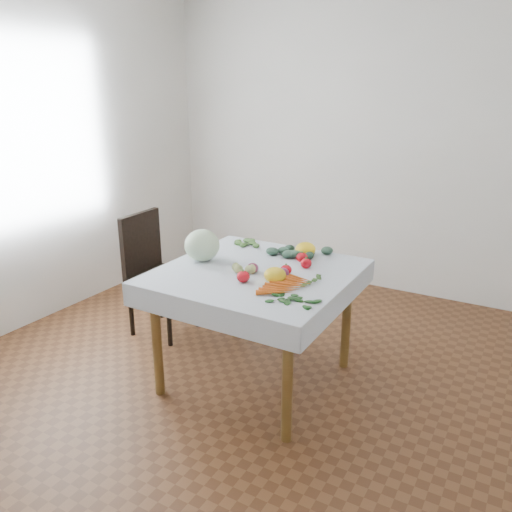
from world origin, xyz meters
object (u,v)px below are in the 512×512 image
at_px(heirloom_back, 306,249).
at_px(carrot_bunch, 287,284).
at_px(cabbage, 202,245).
at_px(table, 256,286).
at_px(chair, 153,265).

distance_m(heirloom_back, carrot_bunch, 0.57).
height_order(cabbage, heirloom_back, cabbage).
height_order(table, carrot_bunch, carrot_bunch).
bearing_deg(cabbage, heirloom_back, 37.22).
distance_m(chair, carrot_bunch, 1.41).
height_order(cabbage, carrot_bunch, cabbage).
distance_m(table, chair, 1.08).
relative_size(heirloom_back, carrot_bunch, 0.37).
height_order(chair, heirloom_back, chair).
bearing_deg(table, heirloom_back, 70.53).
bearing_deg(table, carrot_bunch, -27.48).
xyz_separation_m(cabbage, carrot_bunch, (0.68, -0.14, -0.09)).
bearing_deg(heirloom_back, cabbage, -142.78).
bearing_deg(chair, table, -12.96).
bearing_deg(carrot_bunch, heirloom_back, 104.52).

